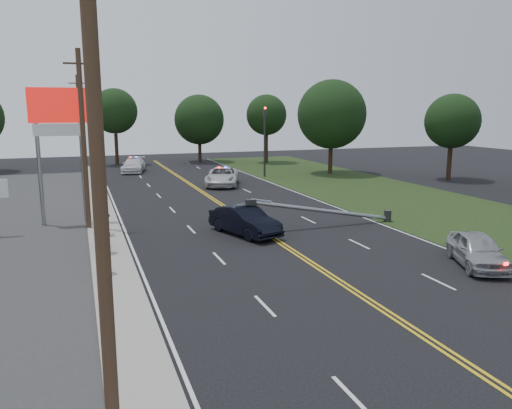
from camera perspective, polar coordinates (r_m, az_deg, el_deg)
name	(u,v)px	position (r m, az deg, el deg)	size (l,w,h in m)	color
ground	(332,277)	(20.96, 8.65, -8.14)	(120.00, 120.00, 0.00)	black
sidewalk	(106,235)	(28.24, -16.80, -3.39)	(1.80, 70.00, 0.12)	gray
grass_verge	(438,209)	(36.43, 20.04, -0.54)	(12.00, 80.00, 0.01)	black
centerline_yellow	(252,224)	(29.79, -0.45, -2.29)	(0.36, 80.00, 0.00)	gold
pylon_sign	(58,123)	(31.43, -21.66, 8.66)	(3.20, 0.35, 8.00)	gray
traffic_signal	(265,135)	(50.71, 1.00, 7.93)	(0.28, 0.41, 7.05)	#2D2D30
fallen_streetlight	(331,211)	(29.46, 8.55, -0.75)	(9.36, 0.44, 1.91)	#2D2D30
utility_pole_near	(100,203)	(9.56, -17.40, 0.17)	(1.60, 0.28, 10.00)	#382619
utility_pole_mid	(84,140)	(29.46, -19.11, 6.95)	(1.60, 0.28, 10.00)	#382619
utility_pole_far	(80,127)	(51.44, -19.46, 8.34)	(1.60, 0.28, 10.00)	#382619
tree_6	(115,111)	(64.00, -15.85, 10.22)	(5.48, 5.48, 9.30)	black
tree_7	(199,120)	(65.69, -6.51, 9.61)	(6.40, 6.40, 8.66)	black
tree_8	(266,115)	(64.30, 1.21, 10.18)	(5.13, 5.13, 8.64)	black
tree_9	(332,114)	(53.69, 8.64, 10.14)	(7.21, 7.21, 9.86)	black
tree_13	(452,121)	(51.76, 21.52, 8.84)	(5.18, 5.18, 8.25)	black
crashed_sedan	(245,221)	(27.28, -1.31, -1.85)	(1.66, 4.76, 1.57)	black
waiting_sedan	(477,250)	(23.92, 23.98, -4.75)	(1.73, 4.30, 1.47)	#9FA3A7
emergency_a	(222,176)	(45.06, -3.87, 3.22)	(2.73, 5.91, 1.64)	silver
emergency_b	(134,165)	(56.22, -13.82, 4.39)	(2.17, 5.33, 1.55)	silver
bystander_a	(106,255)	(21.42, -16.76, -5.52)	(0.58, 0.38, 1.58)	#282830
bystander_b	(101,228)	(25.77, -17.34, -2.63)	(0.85, 0.66, 1.75)	#9E9DA2
bystander_c	(102,233)	(24.49, -17.20, -3.15)	(1.22, 0.70, 1.88)	#171C39
bystander_d	(104,218)	(27.74, -17.01, -1.47)	(1.14, 0.47, 1.94)	#5A4B48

